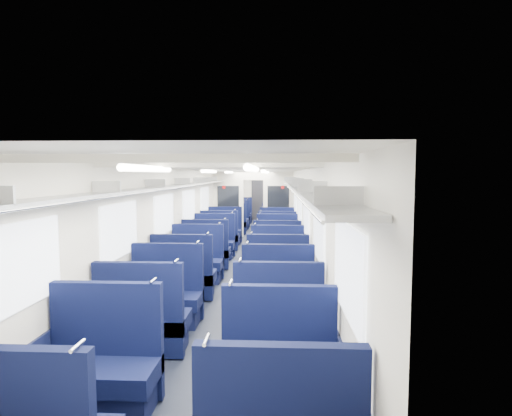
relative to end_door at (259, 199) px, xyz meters
The scene contains 39 objects.
floor 9.00m from the end_door, 90.00° to the right, with size 2.80×18.00×0.01m, color black.
ceiling 9.04m from the end_door, 90.00° to the right, with size 2.80×18.00×0.01m, color white.
wall_left 9.05m from the end_door, 98.90° to the right, with size 0.02×18.00×2.35m, color silver.
dado_left 9.07m from the end_door, 98.81° to the right, with size 0.03×17.90×0.70m, color black.
wall_right 9.05m from the end_door, 81.10° to the right, with size 0.02×18.00×2.35m, color silver.
dado_right 9.07m from the end_door, 81.19° to the right, with size 0.03×17.90×0.70m, color black.
wall_far 0.19m from the end_door, 90.00° to the left, with size 2.80×0.02×2.35m, color silver.
luggage_rack_left 9.07m from the end_door, 97.73° to the right, with size 0.36×17.40×0.18m.
luggage_rack_right 9.07m from the end_door, 82.27° to the right, with size 0.36×17.40×0.18m.
windows 9.41m from the end_door, 90.00° to the right, with size 2.78×15.60×0.75m.
ceiling_fittings 9.29m from the end_door, 90.00° to the right, with size 2.70×16.06×0.11m.
end_door is the anchor object (origin of this frame).
bulkhead 5.35m from the end_door, 90.00° to the right, with size 2.80×0.10×2.35m.
seat_2 16.14m from the end_door, 92.95° to the right, with size 1.08×0.60×1.20m.
seat_3 16.17m from the end_door, 87.06° to the right, with size 1.08×0.60×1.20m.
seat_4 14.93m from the end_door, 93.19° to the right, with size 1.08×0.60×1.20m.
seat_5 14.84m from the end_door, 86.79° to the right, with size 1.08×0.60×1.20m.
seat_6 13.90m from the end_door, 93.43° to the right, with size 1.08×0.60×1.20m.
seat_7 13.90m from the end_door, 86.57° to the right, with size 1.08×0.60×1.20m.
seat_8 12.68m from the end_door, 93.76° to the right, with size 1.08×0.60×1.20m.
seat_9 12.60m from the end_door, 86.22° to the right, with size 1.08×0.60×1.20m.
seat_10 11.49m from the end_door, 94.15° to the right, with size 1.08×0.60×1.20m.
seat_11 11.60m from the end_door, 85.89° to the right, with size 1.08×0.60×1.20m.
seat_12 10.34m from the end_door, 94.61° to the right, with size 1.08×0.60×1.20m.
seat_13 10.44m from the end_door, 85.43° to the right, with size 1.08×0.60×1.20m.
seat_14 9.14m from the end_door, 95.22° to the right, with size 1.08×0.60×1.20m.
seat_15 9.20m from the end_door, 84.81° to the right, with size 1.08×0.60×1.20m.
seat_16 8.02m from the end_door, 95.96° to the right, with size 1.08×0.60×1.20m.
seat_17 8.15m from the end_door, 84.14° to the right, with size 1.08×0.60×1.20m.
seat_18 6.90m from the end_door, 96.94° to the right, with size 1.08×0.60×1.20m.
seat_19 7.05m from the end_door, 83.21° to the right, with size 1.08×0.60×1.20m.
seat_20 4.82m from the end_door, 100.00° to the right, with size 1.08×0.60×1.20m.
seat_21 4.82m from the end_door, 80.00° to the right, with size 1.08×0.60×1.20m.
seat_22 3.73m from the end_door, 103.05° to the right, with size 1.08×0.60×1.20m.
seat_23 3.77m from the end_door, 77.09° to the right, with size 1.08×0.60×1.20m.
seat_24 2.76m from the end_door, 107.97° to the right, with size 1.08×0.60×1.20m.
seat_25 2.72m from the end_door, 71.69° to the right, with size 1.08×0.60×1.20m.
seat_26 1.72m from the end_door, 121.19° to the right, with size 1.08×0.60×1.20m.
seat_27 1.64m from the end_door, 56.80° to the right, with size 1.08×0.60×1.20m.
Camera 1 is at (0.80, -10.83, 2.20)m, focal length 29.05 mm.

